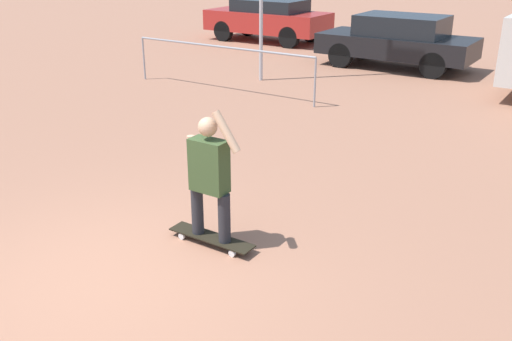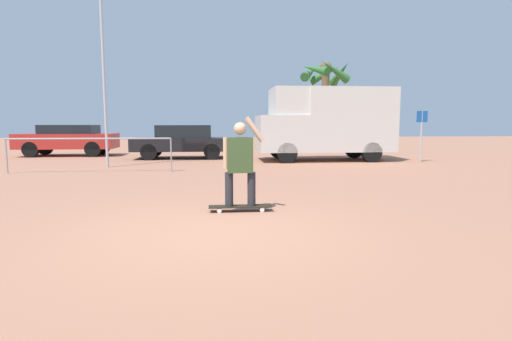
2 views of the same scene
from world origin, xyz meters
TOP-DOWN VIEW (x-y plane):
  - ground_plane at (0.00, 0.00)m, footprint 80.00×80.00m
  - skateboard at (0.45, 1.28)m, footprint 1.09×0.24m
  - person_skateboarder at (0.45, 1.28)m, footprint 0.71×0.22m
  - parked_car_black at (-1.40, 12.15)m, footprint 4.20×1.79m
  - parked_car_red at (-6.88, 14.11)m, footprint 4.35×1.78m
  - plaza_railing_segment at (-3.81, 7.23)m, footprint 4.94×0.05m

SIDE VIEW (x-z plane):
  - ground_plane at x=0.00m, z-range 0.00..0.00m
  - skateboard at x=0.45m, z-range 0.03..0.13m
  - parked_car_black at x=-1.40m, z-range 0.05..1.49m
  - parked_car_red at x=-6.88m, z-range 0.07..1.52m
  - person_skateboarder at x=0.45m, z-range 0.13..1.67m
  - plaza_railing_segment at x=-3.81m, z-range 0.38..1.46m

